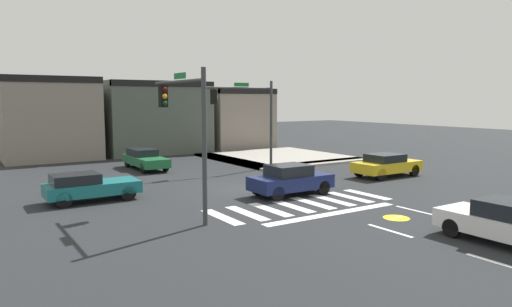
{
  "coord_description": "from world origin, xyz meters",
  "views": [
    {
      "loc": [
        -12.89,
        -20.52,
        4.66
      ],
      "look_at": [
        0.83,
        0.57,
        1.76
      ],
      "focal_mm": 32.75,
      "sensor_mm": 36.0,
      "label": 1
    }
  ],
  "objects_px": {
    "traffic_signal_northeast": "(247,109)",
    "car_white": "(512,223)",
    "traffic_signal_southwest": "(185,116)",
    "car_green": "(145,159)",
    "car_navy": "(290,180)",
    "car_teal": "(88,186)",
    "car_yellow": "(387,165)"
  },
  "relations": [
    {
      "from": "car_teal",
      "to": "traffic_signal_northeast",
      "type": "bearing_deg",
      "value": 20.89
    },
    {
      "from": "traffic_signal_northeast",
      "to": "car_navy",
      "type": "height_order",
      "value": "traffic_signal_northeast"
    },
    {
      "from": "car_navy",
      "to": "car_white",
      "type": "relative_size",
      "value": 0.91
    },
    {
      "from": "car_navy",
      "to": "car_yellow",
      "type": "relative_size",
      "value": 0.94
    },
    {
      "from": "traffic_signal_southwest",
      "to": "car_green",
      "type": "relative_size",
      "value": 1.23
    },
    {
      "from": "traffic_signal_southwest",
      "to": "car_green",
      "type": "distance_m",
      "value": 14.04
    },
    {
      "from": "car_teal",
      "to": "car_yellow",
      "type": "distance_m",
      "value": 17.16
    },
    {
      "from": "car_navy",
      "to": "car_teal",
      "type": "bearing_deg",
      "value": -24.4
    },
    {
      "from": "traffic_signal_northeast",
      "to": "car_white",
      "type": "distance_m",
      "value": 18.83
    },
    {
      "from": "traffic_signal_southwest",
      "to": "car_green",
      "type": "bearing_deg",
      "value": -12.91
    },
    {
      "from": "traffic_signal_northeast",
      "to": "car_teal",
      "type": "height_order",
      "value": "traffic_signal_northeast"
    },
    {
      "from": "traffic_signal_southwest",
      "to": "car_navy",
      "type": "relative_size",
      "value": 1.42
    },
    {
      "from": "car_teal",
      "to": "car_green",
      "type": "distance_m",
      "value": 10.15
    },
    {
      "from": "traffic_signal_northeast",
      "to": "traffic_signal_southwest",
      "type": "bearing_deg",
      "value": 46.76
    },
    {
      "from": "car_white",
      "to": "car_green",
      "type": "bearing_deg",
      "value": 10.32
    },
    {
      "from": "car_yellow",
      "to": "car_white",
      "type": "xyz_separation_m",
      "value": [
        -7.15,
        -11.49,
        0.0
      ]
    },
    {
      "from": "car_white",
      "to": "car_green",
      "type": "height_order",
      "value": "car_white"
    },
    {
      "from": "car_navy",
      "to": "car_white",
      "type": "bearing_deg",
      "value": 96.38
    },
    {
      "from": "car_navy",
      "to": "car_green",
      "type": "relative_size",
      "value": 0.86
    },
    {
      "from": "car_white",
      "to": "traffic_signal_southwest",
      "type": "bearing_deg",
      "value": 37.7
    },
    {
      "from": "traffic_signal_northeast",
      "to": "traffic_signal_southwest",
      "type": "height_order",
      "value": "traffic_signal_northeast"
    },
    {
      "from": "traffic_signal_northeast",
      "to": "traffic_signal_southwest",
      "type": "xyz_separation_m",
      "value": [
        -8.66,
        -9.21,
        -0.06
      ]
    },
    {
      "from": "traffic_signal_northeast",
      "to": "car_green",
      "type": "height_order",
      "value": "traffic_signal_northeast"
    },
    {
      "from": "traffic_signal_northeast",
      "to": "traffic_signal_southwest",
      "type": "distance_m",
      "value": 12.65
    },
    {
      "from": "car_navy",
      "to": "car_yellow",
      "type": "distance_m",
      "value": 8.39
    },
    {
      "from": "traffic_signal_southwest",
      "to": "car_white",
      "type": "xyz_separation_m",
      "value": [
        7.16,
        -9.26,
        -3.28
      ]
    },
    {
      "from": "car_navy",
      "to": "car_white",
      "type": "xyz_separation_m",
      "value": [
        1.14,
        -10.23,
        -0.04
      ]
    },
    {
      "from": "traffic_signal_southwest",
      "to": "car_white",
      "type": "relative_size",
      "value": 1.3
    },
    {
      "from": "traffic_signal_southwest",
      "to": "car_teal",
      "type": "xyz_separation_m",
      "value": [
        -2.64,
        4.9,
        -3.31
      ]
    },
    {
      "from": "car_white",
      "to": "car_teal",
      "type": "bearing_deg",
      "value": 34.69
    },
    {
      "from": "car_teal",
      "to": "car_green",
      "type": "bearing_deg",
      "value": 55.88
    },
    {
      "from": "car_yellow",
      "to": "car_teal",
      "type": "bearing_deg",
      "value": -8.96
    }
  ]
}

